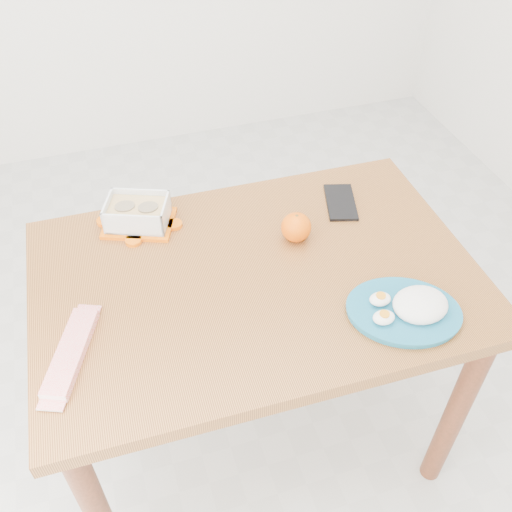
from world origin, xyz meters
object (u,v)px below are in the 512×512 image
object	(u,v)px
orange_fruit	(296,227)
smartphone	(341,202)
food_container	(138,214)
rice_plate	(409,307)
dining_table	(256,303)

from	to	relation	value
orange_fruit	smartphone	distance (m)	0.20
food_container	rice_plate	xyz separation A→B (m)	(0.54, -0.51, -0.02)
orange_fruit	rice_plate	size ratio (longest dim) A/B	0.23
dining_table	smartphone	xyz separation A→B (m)	(0.31, 0.19, 0.12)
rice_plate	smartphone	bearing A→B (deg)	111.04
orange_fruit	smartphone	bearing A→B (deg)	30.07
dining_table	orange_fruit	bearing A→B (deg)	34.45
smartphone	rice_plate	bearing A→B (deg)	-76.16
dining_table	food_container	size ratio (longest dim) A/B	5.00
food_container	orange_fruit	size ratio (longest dim) A/B	2.80
dining_table	smartphone	size ratio (longest dim) A/B	6.95
smartphone	orange_fruit	bearing A→B (deg)	-133.58
dining_table	food_container	distance (m)	0.40
food_container	rice_plate	distance (m)	0.74
food_container	smartphone	xyz separation A→B (m)	(0.56, -0.08, -0.03)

